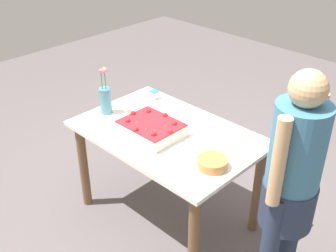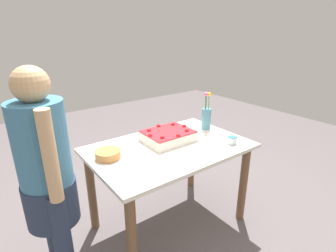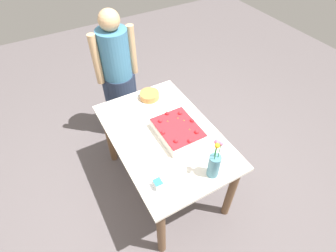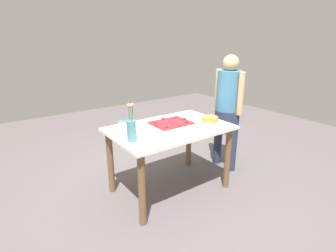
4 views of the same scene
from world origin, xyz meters
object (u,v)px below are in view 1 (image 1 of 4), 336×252
(sheet_cake, at_px, (151,128))
(fruit_bowl, at_px, (212,163))
(person_standing, at_px, (292,176))
(flower_vase, at_px, (106,98))
(serving_plate_with_slice, at_px, (154,97))
(cake_knife, at_px, (208,127))

(sheet_cake, relative_size, fruit_bowl, 2.14)
(person_standing, bearing_deg, flower_vase, 5.87)
(sheet_cake, xyz_separation_m, serving_plate_with_slice, (-0.37, 0.38, -0.02))
(cake_knife, bearing_deg, serving_plate_with_slice, -22.71)
(sheet_cake, bearing_deg, person_standing, 7.54)
(fruit_bowl, distance_m, person_standing, 0.48)
(flower_vase, xyz_separation_m, fruit_bowl, (1.01, 0.01, -0.09))
(cake_knife, bearing_deg, flower_vase, 8.81)
(sheet_cake, xyz_separation_m, person_standing, (1.00, 0.13, 0.05))
(fruit_bowl, xyz_separation_m, person_standing, (0.45, 0.14, 0.06))
(fruit_bowl, bearing_deg, sheet_cake, 178.96)
(person_standing, bearing_deg, cake_knife, -15.44)
(fruit_bowl, bearing_deg, serving_plate_with_slice, 156.75)
(sheet_cake, distance_m, person_standing, 1.01)
(cake_knife, relative_size, person_standing, 0.13)
(flower_vase, distance_m, person_standing, 1.47)
(cake_knife, xyz_separation_m, fruit_bowl, (0.32, -0.36, 0.03))
(serving_plate_with_slice, bearing_deg, flower_vase, -103.50)
(sheet_cake, height_order, fruit_bowl, sheet_cake)
(serving_plate_with_slice, bearing_deg, fruit_bowl, -23.25)
(serving_plate_with_slice, height_order, person_standing, person_standing)
(person_standing, bearing_deg, serving_plate_with_slice, -10.43)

